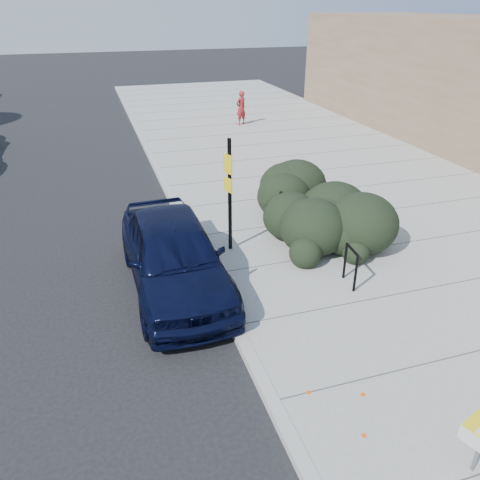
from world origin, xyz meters
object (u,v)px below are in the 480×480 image
(sedan_navy, at_px, (174,254))
(bike_rack, at_px, (351,263))
(pedestrian, at_px, (241,108))
(sign_post, at_px, (229,190))

(sedan_navy, bearing_deg, bike_rack, -20.37)
(pedestrian, bearing_deg, sign_post, 45.04)
(bike_rack, distance_m, sedan_navy, 3.82)
(sign_post, xyz_separation_m, pedestrian, (4.35, 12.73, -0.76))
(sedan_navy, height_order, pedestrian, pedestrian)
(sign_post, relative_size, sedan_navy, 0.57)
(bike_rack, bearing_deg, sign_post, 135.85)
(sign_post, bearing_deg, sedan_navy, -165.72)
(bike_rack, height_order, pedestrian, pedestrian)
(pedestrian, bearing_deg, sedan_navy, 40.70)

